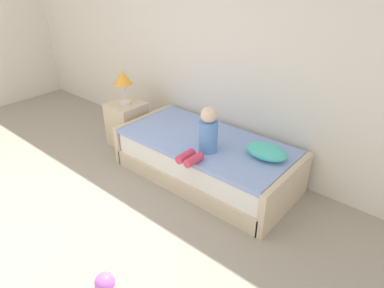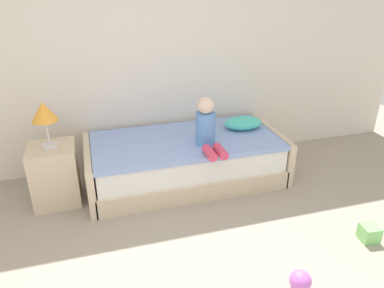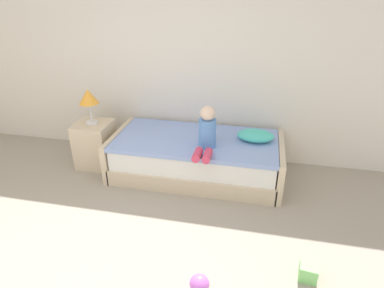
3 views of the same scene
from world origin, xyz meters
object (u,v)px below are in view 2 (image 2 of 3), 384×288
object	(u,v)px
child_figure	(207,127)
toy_ball	(300,281)
table_lamp	(44,114)
pillow	(243,123)
toy_block	(369,233)
nightstand	(55,174)
bed	(186,160)

from	to	relation	value
child_figure	toy_ball	xyz separation A→B (m)	(0.22, -1.53, -0.62)
table_lamp	pillow	distance (m)	2.10
toy_ball	table_lamp	bearing A→B (deg)	135.17
toy_ball	toy_block	world-z (taller)	toy_ball
table_lamp	child_figure	bearing A→B (deg)	-7.18
child_figure	toy_ball	world-z (taller)	child_figure
table_lamp	child_figure	distance (m)	1.54
nightstand	table_lamp	size ratio (longest dim) A/B	1.33
pillow	toy_block	size ratio (longest dim) A/B	3.02
toy_block	nightstand	bearing A→B (deg)	151.58
bed	child_figure	distance (m)	0.54
bed	toy_block	world-z (taller)	bed
child_figure	toy_block	bearing A→B (deg)	-48.31
pillow	child_figure	bearing A→B (deg)	-148.86
toy_block	table_lamp	bearing A→B (deg)	151.58
nightstand	child_figure	bearing A→B (deg)	-7.18
table_lamp	toy_ball	world-z (taller)	table_lamp
bed	pillow	distance (m)	0.78
child_figure	toy_ball	size ratio (longest dim) A/B	3.18
child_figure	nightstand	bearing A→B (deg)	172.82
bed	child_figure	xyz separation A→B (m)	(0.16, -0.23, 0.46)
child_figure	pillow	world-z (taller)	child_figure
bed	table_lamp	xyz separation A→B (m)	(-1.35, -0.04, 0.69)
toy_block	bed	bearing A→B (deg)	130.81
pillow	toy_ball	xyz separation A→B (m)	(-0.33, -1.86, -0.48)
nightstand	toy_ball	bearing A→B (deg)	-44.83
child_figure	pillow	size ratio (longest dim) A/B	1.16
toy_block	child_figure	bearing A→B (deg)	131.69
table_lamp	toy_ball	distance (m)	2.58
nightstand	toy_block	size ratio (longest dim) A/B	4.12
nightstand	toy_block	distance (m)	2.96
nightstand	child_figure	distance (m)	1.58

